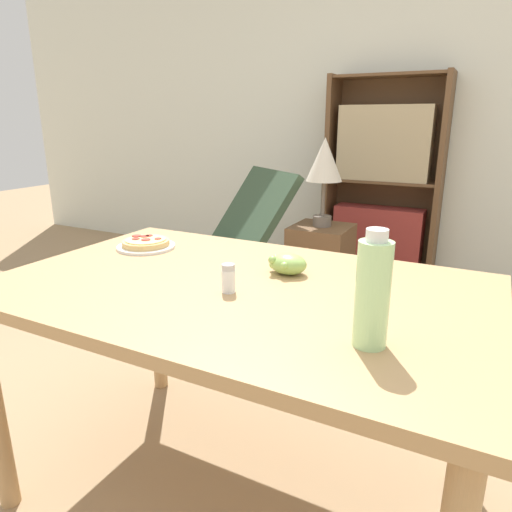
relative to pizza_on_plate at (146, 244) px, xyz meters
name	(u,v)px	position (x,y,z in m)	size (l,w,h in m)	color
wall_back	(418,103)	(0.54, 2.37, 0.55)	(8.00, 0.05, 2.60)	silver
dining_table	(238,312)	(0.49, -0.18, -0.10)	(1.39, 0.88, 0.74)	tan
pizza_on_plate	(146,244)	(0.00, 0.00, 0.00)	(0.21, 0.21, 0.04)	white
grape_bunch	(287,264)	(0.58, -0.03, 0.02)	(0.12, 0.10, 0.06)	#93BC5B
drink_bottle	(373,292)	(0.91, -0.37, 0.10)	(0.07, 0.07, 0.25)	#B7EAA3
salt_shaker	(228,278)	(0.50, -0.24, 0.02)	(0.04, 0.04, 0.08)	white
lounge_chair_near	(229,265)	(-0.35, 1.16, -0.47)	(0.88, 0.96, 0.88)	slate
bookshelf	(382,190)	(0.37, 2.20, -0.06)	(0.83, 0.28, 1.50)	brown
side_table	(320,272)	(0.22, 1.30, -0.46)	(0.34, 0.34, 0.58)	brown
table_lamp	(324,164)	(0.22, 1.30, 0.19)	(0.21, 0.21, 0.52)	#665B51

